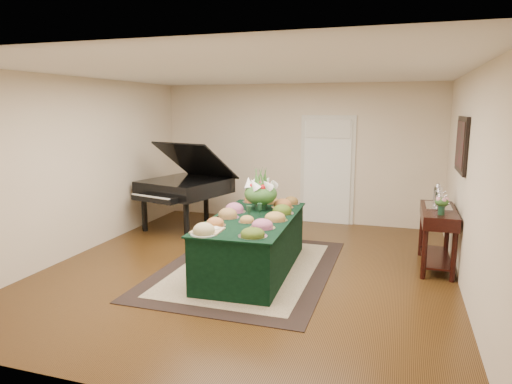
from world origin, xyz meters
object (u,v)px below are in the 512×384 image
(grand_piano, at_px, (185,186))
(floral_centerpiece, at_px, (261,190))
(mahogany_sideboard, at_px, (438,222))
(buffet_table, at_px, (253,244))

(grand_piano, bearing_deg, floral_centerpiece, -34.29)
(grand_piano, relative_size, mahogany_sideboard, 1.50)
(floral_centerpiece, bearing_deg, grand_piano, 145.71)
(floral_centerpiece, bearing_deg, mahogany_sideboard, 9.68)
(grand_piano, bearing_deg, buffet_table, -43.03)
(grand_piano, xyz_separation_m, mahogany_sideboard, (4.33, -0.85, -0.15))
(buffet_table, xyz_separation_m, mahogany_sideboard, (2.42, 0.93, 0.27))
(buffet_table, relative_size, mahogany_sideboard, 1.91)
(mahogany_sideboard, bearing_deg, grand_piano, 168.86)
(buffet_table, height_order, mahogany_sideboard, mahogany_sideboard)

